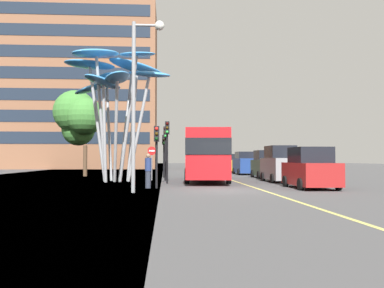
# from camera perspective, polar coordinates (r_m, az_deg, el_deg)

# --- Properties ---
(ground) EXTENTS (120.00, 240.00, 0.10)m
(ground) POSITION_cam_1_polar(r_m,az_deg,el_deg) (20.49, 2.87, -6.46)
(ground) COLOR #4C4C4F
(red_bus) EXTENTS (3.57, 11.41, 3.54)m
(red_bus) POSITION_cam_1_polar(r_m,az_deg,el_deg) (28.80, 2.09, -1.21)
(red_bus) COLOR red
(red_bus) RESTS_ON ground
(leaf_sculpture) EXTENTS (7.51, 8.30, 8.99)m
(leaf_sculpture) POSITION_cam_1_polar(r_m,az_deg,el_deg) (29.43, -10.54, 8.72)
(leaf_sculpture) COLOR #9EA0A5
(leaf_sculpture) RESTS_ON ground
(traffic_light_kerb_near) EXTENTS (0.28, 0.42, 3.23)m
(traffic_light_kerb_near) POSITION_cam_1_polar(r_m,az_deg,el_deg) (21.85, -4.84, 0.12)
(traffic_light_kerb_near) COLOR black
(traffic_light_kerb_near) RESTS_ON ground
(traffic_light_kerb_far) EXTENTS (0.28, 0.42, 3.85)m
(traffic_light_kerb_far) POSITION_cam_1_polar(r_m,az_deg,el_deg) (26.04, -3.39, 0.73)
(traffic_light_kerb_far) COLOR black
(traffic_light_kerb_far) RESTS_ON ground
(traffic_light_island_mid) EXTENTS (0.28, 0.42, 3.77)m
(traffic_light_island_mid) POSITION_cam_1_polar(r_m,az_deg,el_deg) (29.18, -3.64, 0.33)
(traffic_light_island_mid) COLOR black
(traffic_light_island_mid) RESTS_ON ground
(traffic_light_opposite) EXTENTS (0.28, 0.42, 3.46)m
(traffic_light_opposite) POSITION_cam_1_polar(r_m,az_deg,el_deg) (33.97, -3.85, -0.36)
(traffic_light_opposite) COLOR black
(traffic_light_opposite) RESTS_ON ground
(car_parked_near) EXTENTS (2.09, 4.15, 2.14)m
(car_parked_near) POSITION_cam_1_polar(r_m,az_deg,el_deg) (22.64, 15.78, -3.32)
(car_parked_near) COLOR maroon
(car_parked_near) RESTS_ON ground
(car_parked_mid) EXTENTS (1.93, 4.26, 2.39)m
(car_parked_mid) POSITION_cam_1_polar(r_m,az_deg,el_deg) (28.28, 11.89, -2.83)
(car_parked_mid) COLOR gray
(car_parked_mid) RESTS_ON ground
(car_parked_far) EXTENTS (1.95, 3.81, 2.20)m
(car_parked_far) POSITION_cam_1_polar(r_m,az_deg,el_deg) (33.91, 10.06, -2.84)
(car_parked_far) COLOR #2D5138
(car_parked_far) RESTS_ON ground
(car_side_street) EXTENTS (2.03, 4.54, 2.21)m
(car_side_street) POSITION_cam_1_polar(r_m,az_deg,el_deg) (41.14, 7.26, -2.67)
(car_side_street) COLOR navy
(car_side_street) RESTS_ON ground
(car_far_side) EXTENTS (1.93, 4.16, 2.06)m
(car_far_side) POSITION_cam_1_polar(r_m,az_deg,el_deg) (47.96, 6.05, -2.66)
(car_far_side) COLOR gold
(car_far_side) RESTS_ON ground
(street_lamp) EXTENTS (1.49, 0.44, 7.91)m
(street_lamp) POSITION_cam_1_polar(r_m,az_deg,el_deg) (19.55, -7.03, 8.20)
(street_lamp) COLOR gray
(street_lamp) RESTS_ON ground
(tree_pavement_near) EXTENTS (4.63, 4.60, 7.63)m
(tree_pavement_near) POSITION_cam_1_polar(r_m,az_deg,el_deg) (38.61, -15.13, 3.54)
(tree_pavement_near) COLOR brown
(tree_pavement_near) RESTS_ON ground
(pedestrian) EXTENTS (0.34, 0.34, 1.81)m
(pedestrian) POSITION_cam_1_polar(r_m,az_deg,el_deg) (22.08, -5.98, -3.63)
(pedestrian) COLOR #2D3342
(pedestrian) RESTS_ON ground
(no_entry_sign) EXTENTS (0.60, 0.12, 2.40)m
(no_entry_sign) POSITION_cam_1_polar(r_m,az_deg,el_deg) (30.02, -5.48, -1.88)
(no_entry_sign) COLOR gray
(no_entry_sign) RESTS_ON ground
(backdrop_building) EXTENTS (24.89, 12.42, 24.94)m
(backdrop_building) POSITION_cam_1_polar(r_m,az_deg,el_deg) (69.47, -15.30, 7.13)
(backdrop_building) COLOR brown
(backdrop_building) RESTS_ON ground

